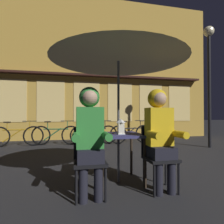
{
  "coord_description": "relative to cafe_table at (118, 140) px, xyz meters",
  "views": [
    {
      "loc": [
        -0.69,
        -2.75,
        1.03
      ],
      "look_at": [
        0.0,
        0.48,
        1.08
      ],
      "focal_mm": 29.32,
      "sensor_mm": 36.0,
      "label": 1
    }
  ],
  "objects": [
    {
      "name": "person_left_hooded",
      "position": [
        -0.48,
        -0.43,
        0.21
      ],
      "size": [
        0.45,
        0.56,
        1.4
      ],
      "color": "black",
      "rests_on": "ground_plane"
    },
    {
      "name": "bicycle_second",
      "position": [
        -1.26,
        3.82,
        -0.29
      ],
      "size": [
        1.67,
        0.31,
        0.84
      ],
      "color": "black",
      "rests_on": "ground_plane"
    },
    {
      "name": "chair_left",
      "position": [
        -0.48,
        -0.37,
        -0.15
      ],
      "size": [
        0.4,
        0.4,
        0.87
      ],
      "color": "black",
      "rests_on": "ground_plane"
    },
    {
      "name": "cafe_table",
      "position": [
        0.0,
        0.0,
        0.0
      ],
      "size": [
        0.72,
        0.72,
        0.74
      ],
      "color": "navy",
      "rests_on": "ground_plane"
    },
    {
      "name": "person_right_hooded",
      "position": [
        0.48,
        -0.43,
        0.21
      ],
      "size": [
        0.45,
        0.56,
        1.4
      ],
      "color": "black",
      "rests_on": "ground_plane"
    },
    {
      "name": "bicycle_third",
      "position": [
        0.04,
        3.67,
        -0.29
      ],
      "size": [
        1.68,
        0.12,
        0.84
      ],
      "color": "black",
      "rests_on": "ground_plane"
    },
    {
      "name": "lantern",
      "position": [
        0.01,
        -0.1,
        0.22
      ],
      "size": [
        0.11,
        0.11,
        0.23
      ],
      "color": "white",
      "rests_on": "cafe_table"
    },
    {
      "name": "bicycle_nearest",
      "position": [
        -2.5,
        3.78,
        -0.29
      ],
      "size": [
        1.68,
        0.15,
        0.84
      ],
      "color": "black",
      "rests_on": "ground_plane"
    },
    {
      "name": "shopfront_building",
      "position": [
        0.62,
        5.4,
        2.45
      ],
      "size": [
        10.0,
        0.93,
        6.2
      ],
      "color": "gold",
      "rests_on": "ground_plane"
    },
    {
      "name": "chair_right",
      "position": [
        0.48,
        -0.37,
        -0.15
      ],
      "size": [
        0.4,
        0.4,
        0.87
      ],
      "color": "black",
      "rests_on": "ground_plane"
    },
    {
      "name": "ground_plane",
      "position": [
        0.0,
        0.0,
        -0.64
      ],
      "size": [
        60.0,
        60.0,
        0.0
      ],
      "primitive_type": "plane",
      "color": "#232326"
    },
    {
      "name": "patio_umbrella",
      "position": [
        0.0,
        0.0,
        1.42
      ],
      "size": [
        2.1,
        2.1,
        2.31
      ],
      "color": "#4C4C51",
      "rests_on": "ground_plane"
    },
    {
      "name": "bicycle_fourth",
      "position": [
        1.39,
        3.64,
        -0.29
      ],
      "size": [
        1.67,
        0.31,
        0.84
      ],
      "color": "black",
      "rests_on": "ground_plane"
    },
    {
      "name": "street_lamp",
      "position": [
        3.57,
        2.29,
        2.08
      ],
      "size": [
        0.32,
        0.32,
        3.88
      ],
      "color": "black",
      "rests_on": "ground_plane"
    }
  ]
}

